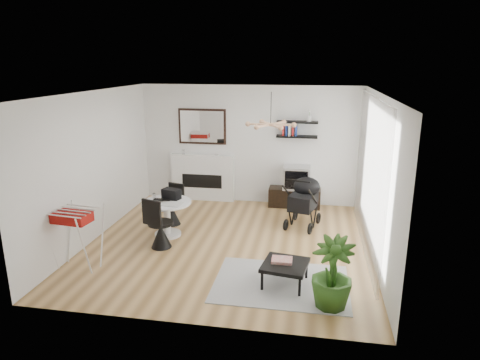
% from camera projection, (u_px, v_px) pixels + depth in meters
% --- Properties ---
extents(floor, '(5.00, 5.00, 0.00)m').
position_uv_depth(floor, '(228.00, 244.00, 7.78)').
color(floor, olive).
rests_on(floor, ground).
extents(ceiling, '(5.00, 5.00, 0.00)m').
position_uv_depth(ceiling, '(227.00, 93.00, 7.05)').
color(ceiling, white).
rests_on(ceiling, wall_back).
extents(wall_back, '(5.00, 0.00, 5.00)m').
position_uv_depth(wall_back, '(249.00, 145.00, 9.79)').
color(wall_back, white).
rests_on(wall_back, floor).
extents(wall_left, '(0.00, 5.00, 5.00)m').
position_uv_depth(wall_left, '(94.00, 166.00, 7.82)').
color(wall_left, white).
rests_on(wall_left, floor).
extents(wall_right, '(0.00, 5.00, 5.00)m').
position_uv_depth(wall_right, '(377.00, 178.00, 7.00)').
color(wall_right, white).
rests_on(wall_right, floor).
extents(sheer_curtain, '(0.04, 3.60, 2.60)m').
position_uv_depth(sheer_curtain, '(369.00, 175.00, 7.21)').
color(sheer_curtain, white).
rests_on(sheer_curtain, wall_right).
extents(fireplace, '(1.50, 0.17, 2.16)m').
position_uv_depth(fireplace, '(203.00, 172.00, 10.07)').
color(fireplace, white).
rests_on(fireplace, floor).
extents(shelf_lower, '(0.90, 0.25, 0.04)m').
position_uv_depth(shelf_lower, '(297.00, 137.00, 9.42)').
color(shelf_lower, black).
rests_on(shelf_lower, wall_back).
extents(shelf_upper, '(0.90, 0.25, 0.04)m').
position_uv_depth(shelf_upper, '(297.00, 122.00, 9.33)').
color(shelf_upper, black).
rests_on(shelf_upper, wall_back).
extents(pendant_lamp, '(0.90, 0.90, 0.10)m').
position_uv_depth(pendant_lamp, '(271.00, 125.00, 7.37)').
color(pendant_lamp, tan).
rests_on(pendant_lamp, ceiling).
extents(tv_console, '(1.16, 0.40, 0.43)m').
position_uv_depth(tv_console, '(294.00, 197.00, 9.71)').
color(tv_console, black).
rests_on(tv_console, floor).
extents(crt_tv, '(0.59, 0.52, 0.52)m').
position_uv_depth(crt_tv, '(297.00, 177.00, 9.58)').
color(crt_tv, silver).
rests_on(crt_tv, tv_console).
extents(dining_table, '(0.93, 0.93, 0.68)m').
position_uv_depth(dining_table, '(167.00, 213.00, 8.03)').
color(dining_table, white).
rests_on(dining_table, floor).
extents(laptop, '(0.34, 0.22, 0.03)m').
position_uv_depth(laptop, '(161.00, 201.00, 7.97)').
color(laptop, black).
rests_on(laptop, dining_table).
extents(black_bag, '(0.38, 0.29, 0.20)m').
position_uv_depth(black_bag, '(171.00, 194.00, 8.09)').
color(black_bag, black).
rests_on(black_bag, dining_table).
extents(newspaper, '(0.39, 0.34, 0.01)m').
position_uv_depth(newspaper, '(172.00, 204.00, 7.83)').
color(newspaper, silver).
rests_on(newspaper, dining_table).
extents(drinking_glass, '(0.06, 0.06, 0.10)m').
position_uv_depth(drinking_glass, '(154.00, 196.00, 8.16)').
color(drinking_glass, white).
rests_on(drinking_glass, dining_table).
extents(chair_far, '(0.42, 0.43, 0.83)m').
position_uv_depth(chair_far, '(173.00, 212.00, 8.65)').
color(chair_far, black).
rests_on(chair_far, floor).
extents(chair_near, '(0.49, 0.50, 0.94)m').
position_uv_depth(chair_near, '(160.00, 232.00, 7.55)').
color(chair_near, black).
rests_on(chair_near, floor).
extents(drying_rack, '(0.72, 0.68, 0.99)m').
position_uv_depth(drying_rack, '(76.00, 238.00, 6.74)').
color(drying_rack, white).
rests_on(drying_rack, floor).
extents(stroller, '(0.75, 0.97, 1.09)m').
position_uv_depth(stroller, '(304.00, 203.00, 8.53)').
color(stroller, black).
rests_on(stroller, floor).
extents(rug, '(1.98, 1.43, 0.01)m').
position_uv_depth(rug, '(281.00, 283.00, 6.37)').
color(rug, '#A8A8A8').
rests_on(rug, floor).
extents(coffee_table, '(0.73, 0.73, 0.33)m').
position_uv_depth(coffee_table, '(285.00, 266.00, 6.28)').
color(coffee_table, black).
rests_on(coffee_table, rug).
extents(magazines, '(0.30, 0.24, 0.04)m').
position_uv_depth(magazines, '(282.00, 260.00, 6.32)').
color(magazines, '#BE3B2F').
rests_on(magazines, coffee_table).
extents(potted_plant, '(0.71, 0.71, 1.00)m').
position_uv_depth(potted_plant, '(332.00, 273.00, 5.65)').
color(potted_plant, '#275016').
rests_on(potted_plant, floor).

